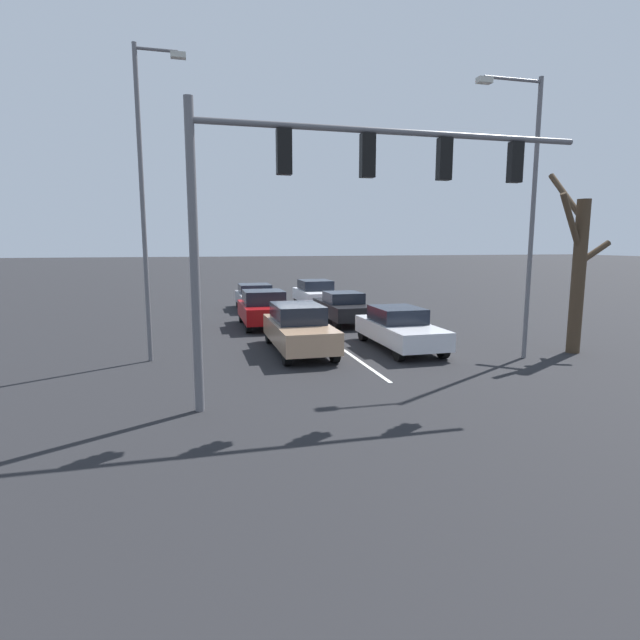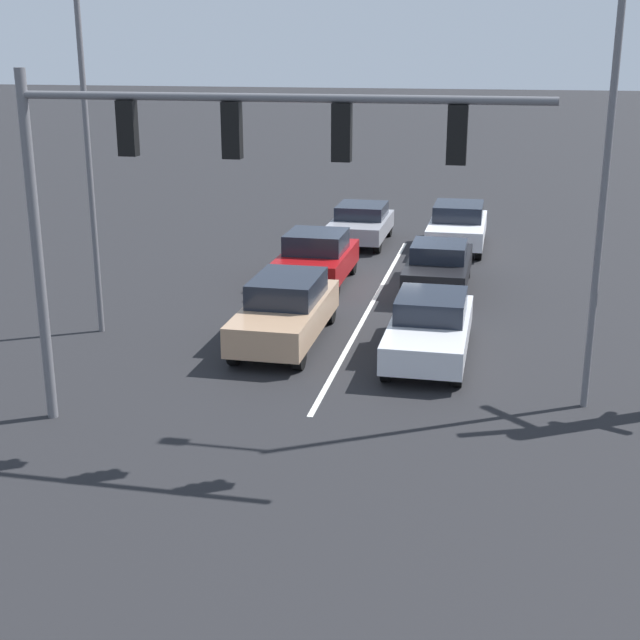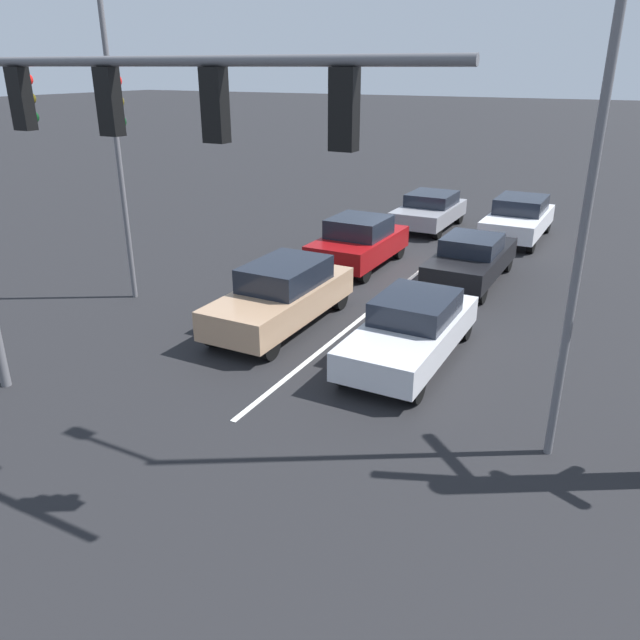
# 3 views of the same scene
# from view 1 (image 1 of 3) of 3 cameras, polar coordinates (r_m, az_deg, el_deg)

# --- Properties ---
(ground_plane) EXTENTS (240.00, 240.00, 0.00)m
(ground_plane) POSITION_cam_1_polar(r_m,az_deg,el_deg) (22.87, -1.57, -0.46)
(ground_plane) COLOR black
(lane_stripe_left_divider) EXTENTS (0.12, 16.10, 0.01)m
(lane_stripe_left_divider) POSITION_cam_1_polar(r_m,az_deg,el_deg) (20.90, -0.32, -1.32)
(lane_stripe_left_divider) COLOR silver
(lane_stripe_left_divider) RESTS_ON ground_plane
(car_tan_midlane_front) EXTENTS (1.77, 4.67, 1.61)m
(car_tan_midlane_front) POSITION_cam_1_polar(r_m,az_deg,el_deg) (16.92, -2.47, -0.92)
(car_tan_midlane_front) COLOR tan
(car_tan_midlane_front) RESTS_ON ground_plane
(car_silver_leftlane_front) EXTENTS (1.78, 4.54, 1.44)m
(car_silver_leftlane_front) POSITION_cam_1_polar(r_m,az_deg,el_deg) (17.66, 9.05, -0.92)
(car_silver_leftlane_front) COLOR silver
(car_silver_leftlane_front) RESTS_ON ground_plane
(car_maroon_midlane_second) EXTENTS (1.94, 4.02, 1.61)m
(car_maroon_midlane_second) POSITION_cam_1_polar(r_m,az_deg,el_deg) (22.20, -6.45, 1.32)
(car_maroon_midlane_second) COLOR maroon
(car_maroon_midlane_second) RESTS_ON ground_plane
(car_black_leftlane_second) EXTENTS (1.76, 4.44, 1.45)m
(car_black_leftlane_second) POSITION_cam_1_polar(r_m,az_deg,el_deg) (23.03, 2.62, 1.47)
(car_black_leftlane_second) COLOR black
(car_black_leftlane_second) RESTS_ON ground_plane
(car_gray_midlane_third) EXTENTS (1.94, 4.02, 1.39)m
(car_gray_midlane_third) POSITION_cam_1_polar(r_m,az_deg,el_deg) (28.16, -7.40, 2.73)
(car_gray_midlane_third) COLOR gray
(car_gray_midlane_third) RESTS_ON ground_plane
(car_white_leftlane_third) EXTENTS (1.92, 4.45, 1.56)m
(car_white_leftlane_third) POSITION_cam_1_polar(r_m,az_deg,el_deg) (28.70, -0.43, 3.07)
(car_white_leftlane_third) COLOR silver
(car_white_leftlane_third) RESTS_ON ground_plane
(traffic_signal_gantry) EXTENTS (9.26, 0.37, 6.60)m
(traffic_signal_gantry) POSITION_cam_1_polar(r_m,az_deg,el_deg) (11.48, 2.14, 15.27)
(traffic_signal_gantry) COLOR slate
(traffic_signal_gantry) RESTS_ON ground_plane
(street_lamp_right_shoulder) EXTENTS (1.50, 0.24, 9.36)m
(street_lamp_right_shoulder) POSITION_cam_1_polar(r_m,az_deg,el_deg) (16.28, -19.24, 13.87)
(street_lamp_right_shoulder) COLOR slate
(street_lamp_right_shoulder) RESTS_ON ground_plane
(street_lamp_left_shoulder) EXTENTS (2.19, 0.24, 8.57)m
(street_lamp_left_shoulder) POSITION_cam_1_polar(r_m,az_deg,el_deg) (16.98, 22.57, 12.43)
(street_lamp_left_shoulder) COLOR slate
(street_lamp_left_shoulder) RESTS_ON ground_plane
(bare_tree_near) EXTENTS (2.20, 1.98, 6.09)m
(bare_tree_near) POSITION_cam_1_polar(r_m,az_deg,el_deg) (18.73, 27.40, 5.70)
(bare_tree_near) COLOR #423323
(bare_tree_near) RESTS_ON ground_plane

